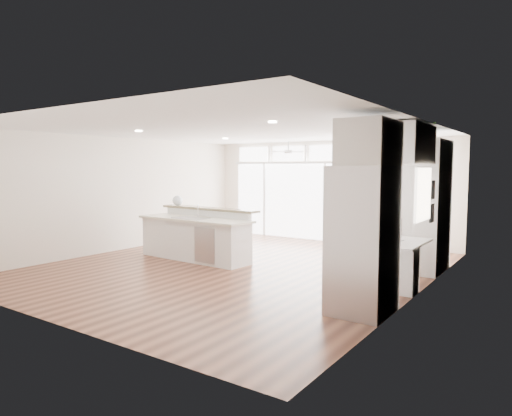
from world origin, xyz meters
The scene contains 24 objects.
floor centered at (0.00, 0.00, -0.01)m, with size 7.00×8.00×0.02m, color #442114.
ceiling centered at (0.00, 0.00, 2.70)m, with size 7.00×8.00×0.02m, color white.
wall_back centered at (0.00, 4.00, 1.35)m, with size 7.00×0.04×2.70m, color #F0E2D0.
wall_front centered at (0.00, -4.00, 1.35)m, with size 7.00×0.04×2.70m, color #F0E2D0.
wall_left centered at (-3.50, 0.00, 1.35)m, with size 0.04×8.00×2.70m, color #F0E2D0.
wall_right centered at (3.50, 0.00, 1.35)m, with size 0.04×8.00×2.70m, color #F0E2D0.
glass_wall centered at (0.00, 3.94, 1.05)m, with size 5.80×0.06×2.08m, color silver.
transom_row centered at (0.00, 3.94, 2.38)m, with size 5.90×0.06×0.40m, color silver.
desk_window centered at (3.46, 0.30, 1.55)m, with size 0.04×0.85×0.85m, color silver.
ceiling_fan centered at (-0.50, 2.80, 2.48)m, with size 1.16×1.16×0.32m, color silver.
recessed_lights centered at (0.00, 0.20, 2.68)m, with size 3.40×3.00×0.02m, color white.
oven_cabinet centered at (3.17, 1.80, 1.25)m, with size 0.64×1.20×2.50m, color white.
desk_nook centered at (3.13, 0.30, 0.38)m, with size 0.72×1.30×0.76m, color white.
upper_cabinets centered at (3.17, 0.30, 2.35)m, with size 0.64×1.30×0.64m, color white.
refrigerator centered at (3.11, -1.35, 1.00)m, with size 0.76×0.90×2.00m, color #B3B2B7.
fridge_cabinet centered at (3.17, -1.35, 2.30)m, with size 0.64×0.90×0.60m, color white.
framed_photos centered at (3.46, 0.92, 1.40)m, with size 0.06×0.22×0.80m, color black.
kitchen_island centered at (-1.23, 0.08, 0.55)m, with size 2.76×1.04×1.10m, color white.
rug centered at (2.69, 0.54, 0.01)m, with size 0.91×0.65×0.01m, color #31190F.
office_chair centered at (2.94, 0.24, 0.55)m, with size 0.57×0.52×1.09m, color black.
fishbowl centered at (-2.16, 0.53, 1.21)m, with size 0.23×0.23×0.23m, color silver.
monitor centered at (3.05, 0.30, 0.95)m, with size 0.08×0.46×0.38m, color black.
keyboard centered at (2.88, 0.30, 0.77)m, with size 0.13×0.34×0.02m, color silver.
potted_plant centered at (3.17, 1.80, 2.63)m, with size 0.29×0.33×0.25m, color #365926.
Camera 1 is at (5.37, -7.20, 1.97)m, focal length 32.00 mm.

